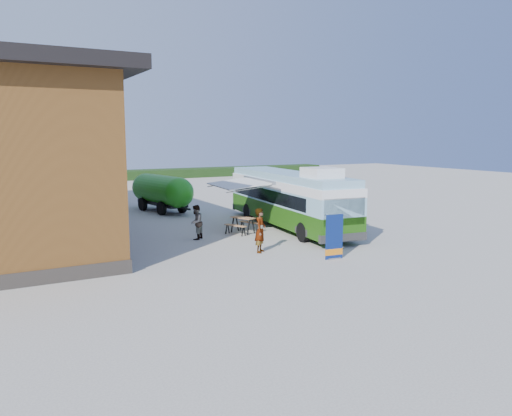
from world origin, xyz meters
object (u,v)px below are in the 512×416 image
banner (334,241)px  person_b (196,222)px  picnic_table (243,221)px  slurry_tanker (162,191)px  person_a (260,230)px  bus (289,197)px

banner → person_b: 6.97m
picnic_table → person_b: person_b is taller
picnic_table → slurry_tanker: size_ratio=0.28×
banner → person_b: banner is taller
banner → person_a: (-1.98, 2.39, 0.20)m
bus → person_a: (-4.11, -4.28, -0.68)m
slurry_tanker → picnic_table: bearing=-92.5°
picnic_table → person_b: bearing=163.6°
banner → picnic_table: (-0.74, 6.42, -0.13)m
person_a → person_b: (-1.37, 3.72, -0.11)m
person_a → slurry_tanker: size_ratio=0.30×
bus → person_b: size_ratio=6.85×
banner → picnic_table: bearing=102.7°
slurry_tanker → person_a: bearing=-100.6°
person_b → picnic_table: bearing=142.9°
person_b → person_a: bearing=66.5°
bus → person_a: bearing=-127.7°
person_a → person_b: person_a is taller
picnic_table → person_a: (-1.24, -4.03, 0.33)m
picnic_table → slurry_tanker: 8.92m
banner → picnic_table: size_ratio=1.00×
bus → person_b: bearing=-168.1°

